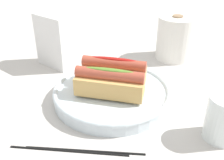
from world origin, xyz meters
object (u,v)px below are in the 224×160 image
(chopstick_far, at_px, (67,150))
(napkin_box, at_px, (54,41))
(hotdog_front, at_px, (110,83))
(paper_towel_roll, at_px, (175,38))
(chopstick_near, at_px, (85,150))
(hotdog_back, at_px, (114,71))
(water_glass, at_px, (224,121))
(serving_bowl, at_px, (112,93))

(chopstick_far, bearing_deg, napkin_box, 109.31)
(hotdog_front, distance_m, chopstick_far, 0.17)
(paper_towel_roll, height_order, napkin_box, napkin_box)
(hotdog_front, height_order, chopstick_near, hotdog_front)
(hotdog_back, height_order, chopstick_near, hotdog_back)
(hotdog_front, height_order, hotdog_back, same)
(hotdog_back, height_order, water_glass, hotdog_back)
(hotdog_back, xyz_separation_m, napkin_box, (-0.22, 0.08, 0.01))
(hotdog_front, height_order, chopstick_far, hotdog_front)
(hotdog_front, bearing_deg, napkin_box, 150.02)
(hotdog_front, bearing_deg, serving_bowl, 101.49)
(paper_towel_roll, bearing_deg, hotdog_front, -104.24)
(hotdog_front, relative_size, napkin_box, 1.04)
(serving_bowl, bearing_deg, water_glass, -9.63)
(hotdog_back, xyz_separation_m, chopstick_near, (0.03, -0.20, -0.06))
(hotdog_back, xyz_separation_m, water_glass, (0.25, -0.07, -0.02))
(hotdog_front, xyz_separation_m, hotdog_back, (-0.01, 0.05, 0.00))
(napkin_box, bearing_deg, chopstick_far, -38.55)
(paper_towel_roll, bearing_deg, serving_bowl, -106.50)
(hotdog_back, bearing_deg, hotdog_front, -78.51)
(paper_towel_roll, bearing_deg, water_glass, -64.53)
(napkin_box, bearing_deg, hotdog_front, -14.58)
(hotdog_front, xyz_separation_m, chopstick_far, (-0.02, -0.16, -0.06))
(hotdog_back, relative_size, chopstick_far, 0.71)
(serving_bowl, relative_size, napkin_box, 1.83)
(hotdog_front, xyz_separation_m, napkin_box, (-0.23, 0.13, 0.01))
(hotdog_front, relative_size, chopstick_near, 0.71)
(napkin_box, height_order, chopstick_near, napkin_box)
(serving_bowl, bearing_deg, napkin_box, 154.80)
(hotdog_back, height_order, napkin_box, napkin_box)
(chopstick_far, bearing_deg, water_glass, 13.31)
(hotdog_front, bearing_deg, chopstick_far, -95.48)
(serving_bowl, relative_size, chopstick_far, 1.25)
(serving_bowl, relative_size, hotdog_front, 1.75)
(hotdog_back, xyz_separation_m, paper_towel_roll, (0.09, 0.26, 0.00))
(chopstick_near, bearing_deg, hotdog_front, 77.79)
(hotdog_back, relative_size, chopstick_near, 0.71)
(paper_towel_roll, xyz_separation_m, napkin_box, (-0.31, -0.19, 0.01))
(chopstick_far, bearing_deg, chopstick_near, 5.07)
(chopstick_far, bearing_deg, hotdog_back, 72.06)
(serving_bowl, distance_m, chopstick_far, 0.19)
(water_glass, xyz_separation_m, chopstick_near, (-0.22, -0.13, -0.04))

